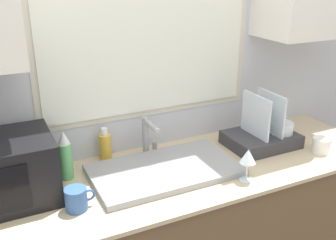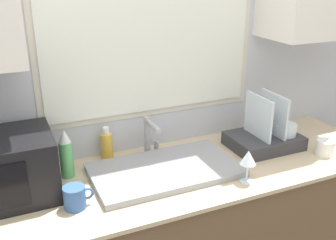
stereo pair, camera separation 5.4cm
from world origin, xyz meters
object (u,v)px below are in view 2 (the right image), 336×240
(spray_bottle, at_px, (66,154))
(mug_near_sink, at_px, (75,197))
(faucet, at_px, (150,133))
(dish_rack, at_px, (266,136))
(soap_bottle, at_px, (107,145))
(wine_glass, at_px, (248,159))

(spray_bottle, bearing_deg, mug_near_sink, -94.19)
(faucet, height_order, dish_rack, dish_rack)
(soap_bottle, bearing_deg, wine_glass, -43.21)
(faucet, height_order, mug_near_sink, faucet)
(wine_glass, bearing_deg, spray_bottle, 152.55)
(spray_bottle, distance_m, soap_bottle, 0.24)
(soap_bottle, xyz_separation_m, mug_near_sink, (-0.23, -0.37, -0.03))
(dish_rack, height_order, wine_glass, dish_rack)
(soap_bottle, relative_size, mug_near_sink, 1.38)
(faucet, bearing_deg, mug_near_sink, -144.86)
(dish_rack, bearing_deg, mug_near_sink, -171.53)
(mug_near_sink, bearing_deg, faucet, 35.14)
(mug_near_sink, bearing_deg, soap_bottle, 57.41)
(faucet, distance_m, wine_glass, 0.52)
(dish_rack, bearing_deg, spray_bottle, 173.85)
(dish_rack, xyz_separation_m, mug_near_sink, (-1.04, -0.16, -0.01))
(spray_bottle, xyz_separation_m, mug_near_sink, (-0.02, -0.27, -0.06))
(dish_rack, distance_m, soap_bottle, 0.83)
(mug_near_sink, bearing_deg, spray_bottle, 85.81)
(dish_rack, height_order, soap_bottle, dish_rack)
(faucet, distance_m, mug_near_sink, 0.55)
(faucet, distance_m, dish_rack, 0.62)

